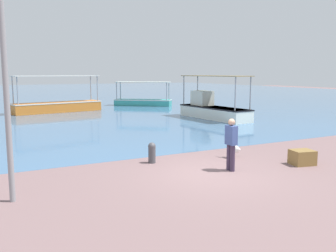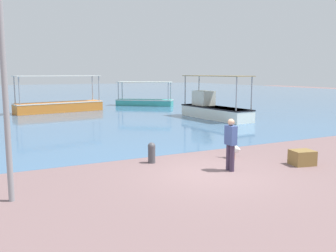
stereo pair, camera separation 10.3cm
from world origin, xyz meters
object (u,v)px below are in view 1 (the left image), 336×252
fishing_boat_near_right (143,101)px  pelican (233,148)px  lamp_post (5,77)px  fisherman_standing (231,143)px  mooring_bollard (152,152)px  fishing_boat_outer (58,105)px  cargo_crate (302,157)px  fishing_boat_center (212,108)px

fishing_boat_near_right → pelican: size_ratio=6.36×
lamp_post → fisherman_standing: (6.53, -0.16, -2.14)m
mooring_bollard → fishing_boat_outer: bearing=88.0°
fishing_boat_outer → cargo_crate: size_ratio=9.53×
mooring_bollard → cargo_crate: mooring_bollard is taller
fishing_boat_near_right → cargo_crate: size_ratio=6.85×
fishing_boat_near_right → fisherman_standing: 24.28m
cargo_crate → mooring_bollard: bearing=149.3°
fishing_boat_center → fishing_boat_outer: size_ratio=0.87×
fishing_boat_outer → pelican: size_ratio=8.84×
lamp_post → fishing_boat_near_right: bearing=58.9°
pelican → lamp_post: (-7.70, -1.20, 2.67)m
fishing_boat_near_right → fishing_boat_outer: 8.72m
fishing_boat_outer → mooring_bollard: (-0.67, -18.80, -0.19)m
fishing_boat_outer → fisherman_standing: size_ratio=4.21×
fishing_boat_near_right → fishing_boat_outer: (-8.43, -2.22, 0.11)m
fishing_boat_near_right → pelican: 22.63m
lamp_post → fisherman_standing: lamp_post is taller
fishing_boat_outer → lamp_post: 21.60m
fishing_boat_center → fishing_boat_outer: 12.55m
fishing_boat_near_right → cargo_crate: bearing=-101.1°
fishing_boat_outer → lamp_post: (-5.41, -20.76, 2.46)m
cargo_crate → lamp_post: bearing=175.7°
fisherman_standing → cargo_crate: 2.79m
cargo_crate → fishing_boat_center: bearing=68.9°
fishing_boat_outer → fishing_boat_center: bearing=-47.3°
fishing_boat_near_right → fisherman_standing: bearing=-107.5°
fishing_boat_outer → pelican: bearing=-83.3°
fishing_boat_outer → pelican: 19.70m
fishing_boat_outer → lamp_post: bearing=-104.6°
pelican → cargo_crate: bearing=-51.5°
pelican → mooring_bollard: pelican is taller
mooring_bollard → fisherman_standing: bearing=-49.9°
lamp_post → fisherman_standing: bearing=-1.4°
fishing_boat_near_right → fisherman_standing: size_ratio=3.03×
fishing_boat_center → mooring_bollard: (-9.17, -9.57, -0.31)m
lamp_post → cargo_crate: size_ratio=7.21×
pelican → fisherman_standing: fisherman_standing is taller
mooring_bollard → fisherman_standing: fisherman_standing is taller
pelican → lamp_post: size_ratio=0.15×
lamp_post → mooring_bollard: (4.74, 1.97, -2.66)m
fishing_boat_near_right → pelican: bearing=-105.7°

